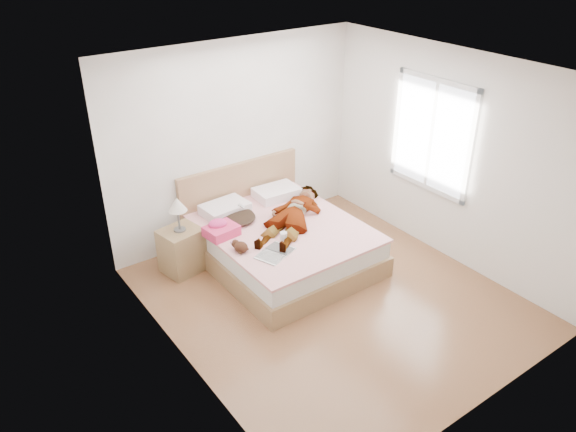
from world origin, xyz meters
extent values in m
plane|color=#4D2918|center=(0.00, 0.00, 0.00)|extent=(4.00, 4.00, 0.00)
imported|color=white|center=(0.20, 1.02, 0.62)|extent=(1.68, 1.45, 0.22)
ellipsoid|color=black|center=(-0.37, 1.47, 0.55)|extent=(0.53, 0.62, 0.09)
cube|color=silver|center=(-0.30, 1.42, 0.69)|extent=(0.09, 0.10, 0.05)
plane|color=white|center=(0.00, 0.00, 2.60)|extent=(4.00, 4.00, 0.00)
plane|color=silver|center=(0.00, 2.00, 1.30)|extent=(3.60, 0.00, 3.60)
plane|color=white|center=(0.00, -2.00, 1.30)|extent=(3.60, 0.00, 3.60)
plane|color=silver|center=(-1.80, 0.00, 1.30)|extent=(0.00, 4.00, 4.00)
plane|color=white|center=(1.80, 0.00, 1.30)|extent=(0.00, 4.00, 4.00)
cube|color=white|center=(1.78, 0.30, 1.50)|extent=(0.02, 1.10, 1.30)
cube|color=silver|center=(1.78, -0.28, 1.50)|extent=(0.04, 0.06, 1.42)
cube|color=silver|center=(1.78, 0.88, 1.50)|extent=(0.04, 0.06, 1.42)
cube|color=silver|center=(1.78, 0.30, 0.82)|extent=(0.04, 1.22, 0.06)
cube|color=silver|center=(1.78, 0.30, 2.18)|extent=(0.04, 1.22, 0.06)
cube|color=silver|center=(1.77, 0.30, 1.50)|extent=(0.03, 0.04, 1.30)
cube|color=olive|center=(0.00, 0.95, 0.13)|extent=(1.78, 2.08, 0.26)
cube|color=silver|center=(0.00, 0.95, 0.37)|extent=(1.70, 2.00, 0.22)
cube|color=white|center=(0.00, 0.95, 0.49)|extent=(1.74, 2.04, 0.03)
cube|color=olive|center=(0.00, 1.96, 0.50)|extent=(1.80, 0.07, 1.00)
cube|color=silver|center=(-0.40, 1.67, 0.57)|extent=(0.61, 0.44, 0.13)
cube|color=white|center=(0.40, 1.67, 0.57)|extent=(0.60, 0.43, 0.13)
cube|color=#D63A70|center=(-0.72, 1.20, 0.57)|extent=(0.41, 0.34, 0.12)
ellipsoid|color=#EA3F80|center=(-0.73, 1.26, 0.65)|extent=(0.26, 0.22, 0.11)
cube|color=white|center=(-0.43, 0.49, 0.52)|extent=(0.51, 0.42, 0.01)
cube|color=white|center=(-0.54, 0.46, 0.53)|extent=(0.30, 0.35, 0.02)
cube|color=#272727|center=(-0.33, 0.54, 0.53)|extent=(0.30, 0.35, 0.02)
cylinder|color=silver|center=(-0.18, 0.69, 0.56)|extent=(0.10, 0.10, 0.10)
torus|color=white|center=(-0.14, 0.69, 0.56)|extent=(0.07, 0.02, 0.07)
cylinder|color=black|center=(-0.18, 0.69, 0.60)|extent=(0.08, 0.08, 0.00)
ellipsoid|color=black|center=(-0.73, 0.75, 0.57)|extent=(0.18, 0.19, 0.12)
ellipsoid|color=#F6E3CD|center=(-0.72, 0.74, 0.58)|extent=(0.09, 0.10, 0.06)
sphere|color=black|center=(-0.75, 0.84, 0.58)|extent=(0.09, 0.09, 0.09)
sphere|color=pink|center=(-0.78, 0.86, 0.60)|extent=(0.04, 0.04, 0.04)
sphere|color=pink|center=(-0.72, 0.88, 0.60)|extent=(0.04, 0.04, 0.04)
ellipsoid|color=black|center=(-0.77, 0.70, 0.54)|extent=(0.05, 0.06, 0.03)
ellipsoid|color=black|center=(-0.67, 0.72, 0.54)|extent=(0.05, 0.06, 0.03)
cube|color=brown|center=(-1.11, 1.52, 0.28)|extent=(0.53, 0.49, 0.56)
cylinder|color=#535353|center=(-1.11, 1.52, 0.57)|extent=(0.17, 0.17, 0.02)
cylinder|color=#4E4E4E|center=(-1.11, 1.52, 0.72)|extent=(0.03, 0.03, 0.29)
cone|color=silver|center=(-1.11, 1.52, 0.91)|extent=(0.26, 0.26, 0.16)
camera|label=1|loc=(-3.46, -3.93, 3.89)|focal=35.00mm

